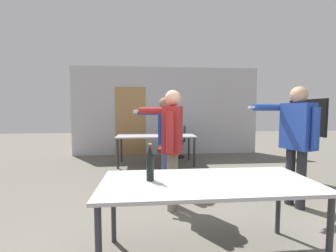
{
  "coord_description": "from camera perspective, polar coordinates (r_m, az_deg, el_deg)",
  "views": [
    {
      "loc": [
        -0.58,
        -1.5,
        1.38
      ],
      "look_at": [
        -0.24,
        2.26,
        1.1
      ],
      "focal_mm": 24.0,
      "sensor_mm": 36.0,
      "label": 1
    }
  ],
  "objects": [
    {
      "name": "tv_screen",
      "position": [
        4.79,
        31.57,
        -1.75
      ],
      "size": [
        0.44,
        0.94,
        1.56
      ],
      "rotation": [
        0.0,
        0.0,
        -1.57
      ],
      "color": "black",
      "rests_on": "ground_plane"
    },
    {
      "name": "person_right_polo",
      "position": [
        3.61,
        29.84,
        -1.89
      ],
      "size": [
        0.87,
        0.57,
        1.7
      ],
      "rotation": [
        0.0,
        0.0,
        1.89
      ],
      "color": "#28282D",
      "rests_on": "ground_plane"
    },
    {
      "name": "office_chair_near_pushed",
      "position": [
        6.48,
        2.59,
        -4.34
      ],
      "size": [
        0.59,
        0.53,
        0.9
      ],
      "rotation": [
        0.0,
        0.0,
        1.4
      ],
      "color": "black",
      "rests_on": "ground_plane"
    },
    {
      "name": "conference_table_near",
      "position": [
        2.13,
        10.07,
        -15.12
      ],
      "size": [
        1.91,
        0.83,
        0.74
      ],
      "color": "#A8A8AD",
      "rests_on": "ground_plane"
    },
    {
      "name": "beer_bottle",
      "position": [
        2.05,
        -4.57,
        -9.4
      ],
      "size": [
        0.07,
        0.07,
        0.34
      ],
      "color": "black",
      "rests_on": "conference_table_near"
    },
    {
      "name": "office_chair_far_right",
      "position": [
        4.99,
        1.13,
        -6.43
      ],
      "size": [
        0.59,
        0.53,
        0.96
      ],
      "rotation": [
        0.0,
        0.0,
        1.41
      ],
      "color": "black",
      "rests_on": "ground_plane"
    },
    {
      "name": "conference_table_far",
      "position": [
        5.64,
        -3.07,
        -2.95
      ],
      "size": [
        1.93,
        0.84,
        0.74
      ],
      "color": "#A8A8AD",
      "rests_on": "ground_plane"
    },
    {
      "name": "person_left_plaid",
      "position": [
        3.08,
        0.98,
        -3.01
      ],
      "size": [
        0.72,
        0.73,
        1.64
      ],
      "rotation": [
        0.0,
        0.0,
        1.33
      ],
      "color": "slate",
      "rests_on": "ground_plane"
    },
    {
      "name": "person_far_watching",
      "position": [
        4.0,
        -0.96,
        -1.73
      ],
      "size": [
        0.71,
        0.63,
        1.59
      ],
      "rotation": [
        0.0,
        0.0,
        1.45
      ],
      "color": "#3D4C75",
      "rests_on": "ground_plane"
    },
    {
      "name": "back_wall",
      "position": [
        6.88,
        -0.58,
        3.71
      ],
      "size": [
        5.66,
        0.12,
        2.65
      ],
      "color": "#BCBCC1",
      "rests_on": "ground_plane"
    }
  ]
}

